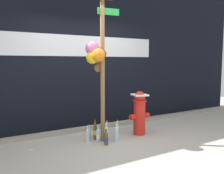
# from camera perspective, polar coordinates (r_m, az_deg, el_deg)

# --- Properties ---
(ground_plane) EXTENTS (14.00, 14.00, 0.00)m
(ground_plane) POSITION_cam_1_polar(r_m,az_deg,el_deg) (4.38, 1.63, -13.95)
(ground_plane) COLOR #ADA899
(building_wall) EXTENTS (10.00, 0.21, 3.51)m
(building_wall) POSITION_cam_1_polar(r_m,az_deg,el_deg) (5.59, -7.38, 8.63)
(building_wall) COLOR black
(building_wall) RESTS_ON ground_plane
(curb_strip) EXTENTS (8.00, 0.12, 0.08)m
(curb_strip) POSITION_cam_1_polar(r_m,az_deg,el_deg) (5.37, -5.19, -9.74)
(curb_strip) COLOR gray
(curb_strip) RESTS_ON ground_plane
(memorial_post) EXTENTS (0.62, 0.56, 2.97)m
(memorial_post) POSITION_cam_1_polar(r_m,az_deg,el_deg) (4.44, -3.40, 9.28)
(memorial_post) COLOR olive
(memorial_post) RESTS_ON ground_plane
(fire_hydrant) EXTENTS (0.46, 0.34, 0.90)m
(fire_hydrant) POSITION_cam_1_polar(r_m,az_deg,el_deg) (4.98, 6.57, -5.93)
(fire_hydrant) COLOR red
(fire_hydrant) RESTS_ON ground_plane
(bottle_0) EXTENTS (0.07, 0.07, 0.39)m
(bottle_0) POSITION_cam_1_polar(r_m,az_deg,el_deg) (4.69, -4.03, -10.59)
(bottle_0) COLOR brown
(bottle_0) RESTS_ON ground_plane
(bottle_1) EXTENTS (0.06, 0.06, 0.38)m
(bottle_1) POSITION_cam_1_polar(r_m,az_deg,el_deg) (4.58, 1.07, -10.98)
(bottle_1) COLOR silver
(bottle_1) RESTS_ON ground_plane
(bottle_2) EXTENTS (0.06, 0.06, 0.40)m
(bottle_2) POSITION_cam_1_polar(r_m,az_deg,el_deg) (4.67, 1.31, -10.63)
(bottle_2) COLOR #93CCE0
(bottle_2) RESTS_ON ground_plane
(bottle_3) EXTENTS (0.06, 0.06, 0.30)m
(bottle_3) POSITION_cam_1_polar(r_m,az_deg,el_deg) (4.74, -5.44, -10.88)
(bottle_3) COLOR #93CCE0
(bottle_3) RESTS_ON ground_plane
(bottle_4) EXTENTS (0.08, 0.08, 0.28)m
(bottle_4) POSITION_cam_1_polar(r_m,az_deg,el_deg) (4.85, -4.06, -10.62)
(bottle_4) COLOR brown
(bottle_4) RESTS_ON ground_plane
(bottle_5) EXTENTS (0.07, 0.07, 0.39)m
(bottle_5) POSITION_cam_1_polar(r_m,az_deg,el_deg) (4.57, -1.41, -11.11)
(bottle_5) COLOR silver
(bottle_5) RESTS_ON ground_plane
(bottle_6) EXTENTS (0.06, 0.06, 0.33)m
(bottle_6) POSITION_cam_1_polar(r_m,az_deg,el_deg) (4.59, -5.86, -11.32)
(bottle_6) COLOR silver
(bottle_6) RESTS_ON ground_plane
(bottle_7) EXTENTS (0.07, 0.07, 0.36)m
(bottle_7) POSITION_cam_1_polar(r_m,az_deg,el_deg) (4.71, -1.23, -10.77)
(bottle_7) COLOR #B2DBEA
(bottle_7) RESTS_ON ground_plane
(bottle_8) EXTENTS (0.08, 0.08, 0.31)m
(bottle_8) POSITION_cam_1_polar(r_m,az_deg,el_deg) (4.41, -1.43, -12.18)
(bottle_8) COLOR brown
(bottle_8) RESTS_ON ground_plane
(bottle_9) EXTENTS (0.07, 0.07, 0.35)m
(bottle_9) POSITION_cam_1_polar(r_m,az_deg,el_deg) (4.57, -3.36, -11.38)
(bottle_9) COLOR #93CCE0
(bottle_9) RESTS_ON ground_plane
(litter_0) EXTENTS (0.09, 0.09, 0.01)m
(litter_0) POSITION_cam_1_polar(r_m,az_deg,el_deg) (5.36, 10.11, -10.24)
(litter_0) COLOR tan
(litter_0) RESTS_ON ground_plane
(litter_1) EXTENTS (0.07, 0.08, 0.01)m
(litter_1) POSITION_cam_1_polar(r_m,az_deg,el_deg) (4.43, -18.68, -14.00)
(litter_1) COLOR silver
(litter_1) RESTS_ON ground_plane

